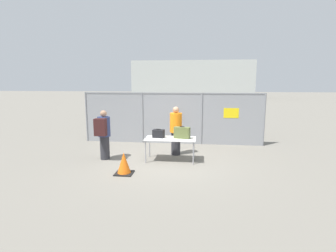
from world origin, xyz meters
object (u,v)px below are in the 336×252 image
suitcase_olive (182,133)px  traveler_hooded (104,133)px  inspection_table (170,140)px  utility_trailer (219,124)px  suitcase_black (159,134)px  traffic_cone (124,164)px  security_worker_near (176,130)px

suitcase_olive → traveler_hooded: traveler_hooded is taller
inspection_table → suitcase_olive: size_ratio=3.03×
suitcase_olive → traveler_hooded: size_ratio=0.33×
utility_trailer → suitcase_black: bearing=-114.9°
inspection_table → suitcase_olive: suitcase_olive is taller
inspection_table → traffic_cone: inspection_table is taller
traveler_hooded → utility_trailer: traveler_hooded is taller
utility_trailer → traffic_cone: bearing=-115.4°
suitcase_olive → suitcase_black: bearing=177.9°
security_worker_near → suitcase_olive: bearing=92.7°
suitcase_black → traveler_hooded: (-1.79, -0.23, 0.02)m
suitcase_olive → inspection_table: bearing=-173.3°
inspection_table → suitcase_olive: bearing=6.7°
inspection_table → utility_trailer: inspection_table is taller
traveler_hooded → traffic_cone: traveler_hooded is taller
suitcase_black → traveler_hooded: 1.81m
utility_trailer → inspection_table: bearing=-110.7°
inspection_table → traffic_cone: bearing=-129.4°
security_worker_near → suitcase_black: bearing=34.5°
inspection_table → suitcase_olive: (0.37, 0.04, 0.24)m
suitcase_black → suitcase_olive: bearing=-2.1°
inspection_table → traveler_hooded: traveler_hooded is taller
suitcase_black → traveler_hooded: traveler_hooded is taller
security_worker_near → utility_trailer: (1.79, 4.28, -0.46)m
suitcase_black → utility_trailer: (2.30, 4.95, -0.45)m
security_worker_near → traveler_hooded: bearing=3.2°
suitcase_olive → security_worker_near: bearing=110.7°
inspection_table → traffic_cone: (-1.16, -1.41, -0.40)m
traffic_cone → traveler_hooded: bearing=129.7°
utility_trailer → traffic_cone: 7.12m
suitcase_olive → traffic_cone: 2.21m
traffic_cone → inspection_table: bearing=50.6°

